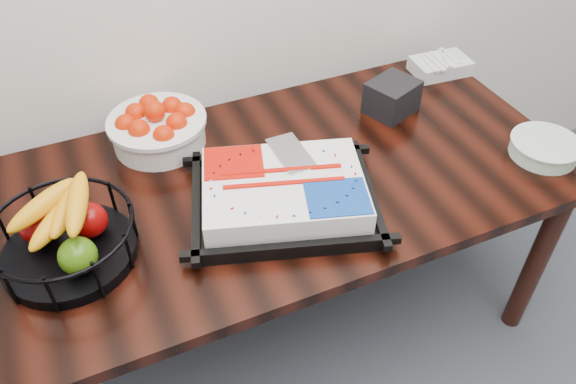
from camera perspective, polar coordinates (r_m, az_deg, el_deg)
name	(u,v)px	position (r m, az deg, el deg)	size (l,w,h in m)	color
table	(283,195)	(1.78, -0.55, -0.35)	(1.80, 0.90, 0.75)	black
cake_tray	(284,194)	(1.59, -0.44, -0.16)	(0.61, 0.54, 0.11)	black
tangerine_bowl	(157,122)	(1.84, -13.19, 6.97)	(0.32, 0.32, 0.20)	white
fruit_basket	(64,237)	(1.54, -21.82, -4.23)	(0.37, 0.37, 0.19)	black
plate_stack	(544,148)	(1.96, 24.60, 4.08)	(0.22, 0.22, 0.05)	white
fork_bag	(440,65)	(2.29, 15.22, 12.33)	(0.22, 0.16, 0.06)	silver
napkin_box	(392,97)	(2.00, 10.51, 9.47)	(0.16, 0.14, 0.11)	black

